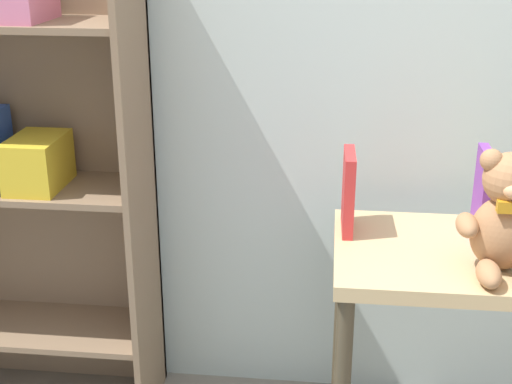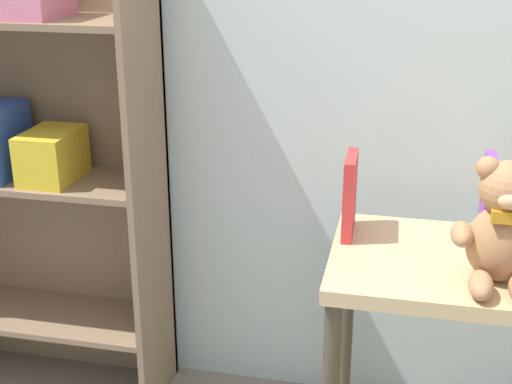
{
  "view_description": "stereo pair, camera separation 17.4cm",
  "coord_description": "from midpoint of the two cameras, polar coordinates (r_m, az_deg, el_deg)",
  "views": [
    {
      "loc": [
        -0.03,
        -0.57,
        1.39
      ],
      "look_at": [
        -0.21,
        1.07,
        0.76
      ],
      "focal_mm": 50.0,
      "sensor_mm": 36.0,
      "label": 1
    },
    {
      "loc": [
        0.15,
        -0.54,
        1.39
      ],
      "look_at": [
        -0.21,
        1.07,
        0.76
      ],
      "focal_mm": 50.0,
      "sensor_mm": 36.0,
      "label": 2
    }
  ],
  "objects": [
    {
      "name": "teddy_bear",
      "position": [
        1.63,
        16.57,
        -2.05
      ],
      "size": [
        0.22,
        0.2,
        0.28
      ],
      "color": "#A8754C",
      "rests_on": "display_table"
    },
    {
      "name": "book_standing_red",
      "position": [
        1.79,
        4.66,
        -0.02
      ],
      "size": [
        0.03,
        0.15,
        0.21
      ],
      "primitive_type": "cube",
      "rotation": [
        0.0,
        0.0,
        0.02
      ],
      "color": "red",
      "rests_on": "display_table"
    },
    {
      "name": "bookshelf_side",
      "position": [
        2.13,
        -21.17,
        3.31
      ],
      "size": [
        0.75,
        0.29,
        1.4
      ],
      "color": "#7F664C",
      "rests_on": "ground_plane"
    },
    {
      "name": "book_standing_purple",
      "position": [
        1.81,
        15.09,
        -0.22
      ],
      "size": [
        0.03,
        0.13,
        0.23
      ],
      "primitive_type": "cube",
      "rotation": [
        0.0,
        0.0,
        -0.02
      ],
      "color": "purple",
      "rests_on": "display_table"
    },
    {
      "name": "display_table",
      "position": [
        1.81,
        14.82,
        -7.52
      ],
      "size": [
        0.71,
        0.45,
        0.65
      ],
      "color": "tan",
      "rests_on": "ground_plane"
    }
  ]
}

